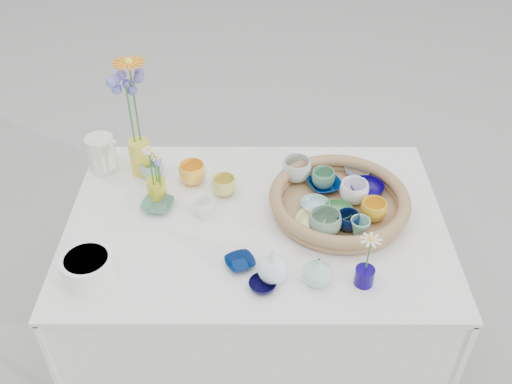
{
  "coord_description": "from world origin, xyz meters",
  "views": [
    {
      "loc": [
        0.0,
        -1.42,
        2.04
      ],
      "look_at": [
        0.0,
        0.02,
        0.87
      ],
      "focal_mm": 40.0,
      "sensor_mm": 36.0,
      "label": 1
    }
  ],
  "objects_px": {
    "display_table": "(256,355)",
    "wicker_tray": "(339,202)",
    "tall_vase_yellow": "(140,157)",
    "bud_vase_seafoam": "(318,271)"
  },
  "relations": [
    {
      "from": "display_table",
      "to": "wicker_tray",
      "type": "relative_size",
      "value": 2.66
    },
    {
      "from": "display_table",
      "to": "wicker_tray",
      "type": "bearing_deg",
      "value": 10.12
    },
    {
      "from": "display_table",
      "to": "tall_vase_yellow",
      "type": "relative_size",
      "value": 9.07
    },
    {
      "from": "bud_vase_seafoam",
      "to": "tall_vase_yellow",
      "type": "bearing_deg",
      "value": 138.35
    },
    {
      "from": "display_table",
      "to": "bud_vase_seafoam",
      "type": "height_order",
      "value": "bud_vase_seafoam"
    },
    {
      "from": "wicker_tray",
      "to": "display_table",
      "type": "bearing_deg",
      "value": -169.88
    },
    {
      "from": "wicker_tray",
      "to": "tall_vase_yellow",
      "type": "distance_m",
      "value": 0.73
    },
    {
      "from": "display_table",
      "to": "tall_vase_yellow",
      "type": "xyz_separation_m",
      "value": [
        -0.42,
        0.26,
        0.83
      ]
    },
    {
      "from": "wicker_tray",
      "to": "tall_vase_yellow",
      "type": "relative_size",
      "value": 3.41
    },
    {
      "from": "display_table",
      "to": "tall_vase_yellow",
      "type": "bearing_deg",
      "value": 148.0
    }
  ]
}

